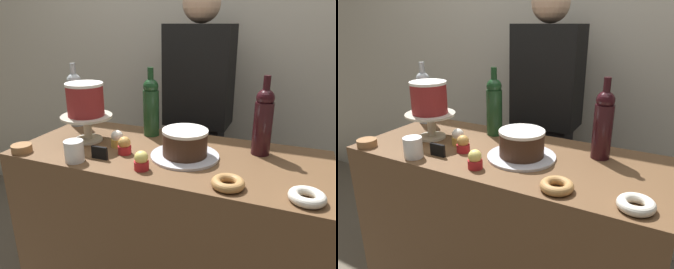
# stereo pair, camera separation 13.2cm
# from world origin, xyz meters

# --- Properties ---
(back_wall) EXTENTS (6.00, 0.05, 2.60)m
(back_wall) POSITION_xyz_m (0.00, 0.85, 1.30)
(back_wall) COLOR #BCB7A8
(back_wall) RESTS_ON ground_plane
(display_counter) EXTENTS (1.30, 0.56, 0.89)m
(display_counter) POSITION_xyz_m (0.00, 0.00, 0.44)
(display_counter) COLOR brown
(display_counter) RESTS_ON ground_plane
(cake_stand_pedestal) EXTENTS (0.23, 0.23, 0.12)m
(cake_stand_pedestal) POSITION_xyz_m (-0.40, -0.01, 0.97)
(cake_stand_pedestal) COLOR beige
(cake_stand_pedestal) RESTS_ON display_counter
(white_layer_cake) EXTENTS (0.17, 0.17, 0.15)m
(white_layer_cake) POSITION_xyz_m (-0.40, -0.01, 1.08)
(white_layer_cake) COLOR maroon
(white_layer_cake) RESTS_ON cake_stand_pedestal
(silver_serving_platter) EXTENTS (0.28, 0.28, 0.01)m
(silver_serving_platter) POSITION_xyz_m (0.08, -0.02, 0.89)
(silver_serving_platter) COLOR silver
(silver_serving_platter) RESTS_ON display_counter
(chocolate_round_cake) EXTENTS (0.18, 0.18, 0.11)m
(chocolate_round_cake) POSITION_xyz_m (0.08, -0.02, 0.95)
(chocolate_round_cake) COLOR #3D2619
(chocolate_round_cake) RESTS_ON silver_serving_platter
(wine_bottle_green) EXTENTS (0.08, 0.08, 0.33)m
(wine_bottle_green) POSITION_xyz_m (-0.16, 0.18, 1.03)
(wine_bottle_green) COLOR #193D1E
(wine_bottle_green) RESTS_ON display_counter
(wine_bottle_dark_red) EXTENTS (0.08, 0.08, 0.33)m
(wine_bottle_dark_red) POSITION_xyz_m (0.36, 0.13, 1.03)
(wine_bottle_dark_red) COLOR black
(wine_bottle_dark_red) RESTS_ON display_counter
(wine_bottle_clear) EXTENTS (0.08, 0.08, 0.33)m
(wine_bottle_clear) POSITION_xyz_m (-0.59, 0.18, 1.03)
(wine_bottle_clear) COLOR #B2BCC1
(wine_bottle_clear) RESTS_ON display_counter
(cupcake_vanilla) EXTENTS (0.06, 0.06, 0.07)m
(cupcake_vanilla) POSITION_xyz_m (-0.23, -0.02, 0.92)
(cupcake_vanilla) COLOR gold
(cupcake_vanilla) RESTS_ON display_counter
(cupcake_lemon) EXTENTS (0.06, 0.06, 0.07)m
(cupcake_lemon) POSITION_xyz_m (-0.03, -0.19, 0.92)
(cupcake_lemon) COLOR red
(cupcake_lemon) RESTS_ON display_counter
(cupcake_caramel) EXTENTS (0.06, 0.06, 0.07)m
(cupcake_caramel) POSITION_xyz_m (-0.16, -0.08, 0.92)
(cupcake_caramel) COLOR red
(cupcake_caramel) RESTS_ON display_counter
(donut_sugar) EXTENTS (0.11, 0.11, 0.03)m
(donut_sugar) POSITION_xyz_m (0.54, -0.20, 0.90)
(donut_sugar) COLOR silver
(donut_sugar) RESTS_ON display_counter
(donut_maple) EXTENTS (0.11, 0.11, 0.03)m
(donut_maple) POSITION_xyz_m (0.30, -0.21, 0.90)
(donut_maple) COLOR #B27F47
(donut_maple) RESTS_ON display_counter
(cookie_stack) EXTENTS (0.08, 0.08, 0.03)m
(cookie_stack) POSITION_xyz_m (-0.57, -0.23, 0.90)
(cookie_stack) COLOR olive
(cookie_stack) RESTS_ON display_counter
(price_sign_chalkboard) EXTENTS (0.07, 0.01, 0.05)m
(price_sign_chalkboard) POSITION_xyz_m (-0.23, -0.16, 0.91)
(price_sign_chalkboard) COLOR black
(price_sign_chalkboard) RESTS_ON display_counter
(coffee_cup_ceramic) EXTENTS (0.08, 0.08, 0.08)m
(coffee_cup_ceramic) POSITION_xyz_m (-0.31, -0.22, 0.93)
(coffee_cup_ceramic) COLOR white
(coffee_cup_ceramic) RESTS_ON display_counter
(barista_figure) EXTENTS (0.36, 0.22, 1.60)m
(barista_figure) POSITION_xyz_m (-0.04, 0.56, 0.84)
(barista_figure) COLOR black
(barista_figure) RESTS_ON ground_plane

